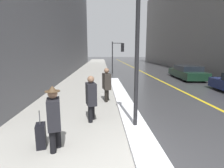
# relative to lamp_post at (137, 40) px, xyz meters

# --- Properties ---
(sidewalk_slab) EXTENTS (4.00, 80.00, 0.01)m
(sidewalk_slab) POSITION_rel_lamp_post_xyz_m (-2.21, 12.88, -2.64)
(sidewalk_slab) COLOR #9E9B93
(sidewalk_slab) RESTS_ON ground
(road_centre_stripe) EXTENTS (0.16, 80.00, 0.00)m
(road_centre_stripe) POSITION_rel_lamp_post_xyz_m (3.79, 12.88, -2.64)
(road_centre_stripe) COLOR gold
(road_centre_stripe) RESTS_ON ground
(snow_bank_curb) EXTENTS (0.72, 12.89, 0.11)m
(snow_bank_curb) POSITION_rel_lamp_post_xyz_m (0.01, 3.39, -2.59)
(snow_bank_curb) COLOR white
(snow_bank_curb) RESTS_ON ground
(building_facade_right) EXTENTS (6.00, 36.00, 13.92)m
(building_facade_right) POSITION_rel_lamp_post_xyz_m (12.79, 19.88, 4.32)
(building_facade_right) COLOR slate
(building_facade_right) RESTS_ON ground
(lamp_post) EXTENTS (0.28, 0.28, 4.35)m
(lamp_post) POSITION_rel_lamp_post_xyz_m (0.00, 0.00, 0.00)
(lamp_post) COLOR black
(lamp_post) RESTS_ON ground
(traffic_light_near) EXTENTS (1.31, 0.39, 3.39)m
(traffic_light_near) POSITION_rel_lamp_post_xyz_m (0.83, 13.90, -0.20)
(traffic_light_near) COLOR black
(traffic_light_near) RESTS_ON ground
(pedestrian_in_fedora) EXTENTS (0.39, 0.54, 1.58)m
(pedestrian_in_fedora) POSITION_rel_lamp_post_xyz_m (-2.13, -1.12, -1.78)
(pedestrian_in_fedora) COLOR black
(pedestrian_in_fedora) RESTS_ON ground
(pedestrian_in_glasses) EXTENTS (0.41, 0.56, 1.56)m
(pedestrian_in_glasses) POSITION_rel_lamp_post_xyz_m (-1.38, 0.63, -1.78)
(pedestrian_in_glasses) COLOR black
(pedestrian_in_glasses) RESTS_ON ground
(pedestrian_nearside) EXTENTS (0.42, 0.57, 1.59)m
(pedestrian_nearside) POSITION_rel_lamp_post_xyz_m (-0.79, 3.01, -1.76)
(pedestrian_nearside) COLOR black
(pedestrian_nearside) RESTS_ON ground
(parked_car_dark_green) EXTENTS (2.22, 5.00, 1.16)m
(parked_car_dark_green) POSITION_rel_lamp_post_xyz_m (6.48, 9.86, -2.08)
(parked_car_dark_green) COLOR black
(parked_car_dark_green) RESTS_ON ground
(rolling_suitcase) EXTENTS (0.30, 0.40, 0.95)m
(rolling_suitcase) POSITION_rel_lamp_post_xyz_m (-2.52, -0.96, -2.34)
(rolling_suitcase) COLOR black
(rolling_suitcase) RESTS_ON ground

